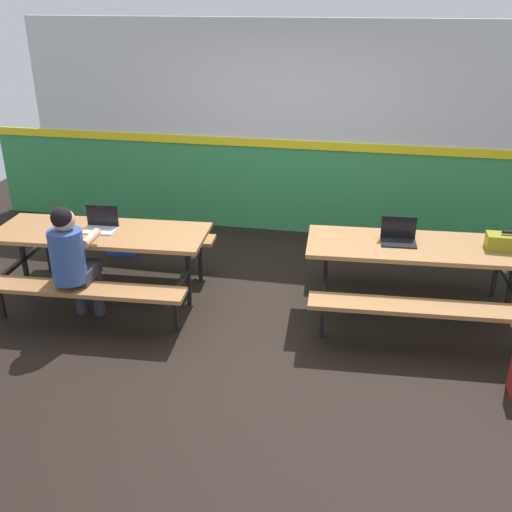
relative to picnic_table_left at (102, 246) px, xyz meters
The scene contains 9 objects.
ground_plane 1.63m from the picnic_table_left, ahead, with size 10.00×10.00×0.02m, color black.
accent_backdrop 2.81m from the picnic_table_left, 56.31° to the left, with size 8.00×0.14×2.60m.
picnic_table_left is the anchor object (origin of this frame).
picnic_table_right 3.04m from the picnic_table_left, ahead, with size 2.11×1.67×0.74m.
student_nearer 0.57m from the picnic_table_left, 91.78° to the right, with size 0.38×0.53×1.21m.
laptop_silver 0.21m from the picnic_table_left, 109.77° to the left, with size 0.33×0.24×0.22m.
laptop_dark 2.85m from the picnic_table_left, ahead, with size 0.33×0.24×0.22m.
toolbox_grey 3.82m from the picnic_table_left, ahead, with size 0.40×0.18×0.18m.
tote_bag_bright 1.19m from the picnic_table_left, 106.04° to the left, with size 0.34×0.21×0.43m.
Camera 1 is at (1.04, -4.92, 2.86)m, focal length 41.50 mm.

